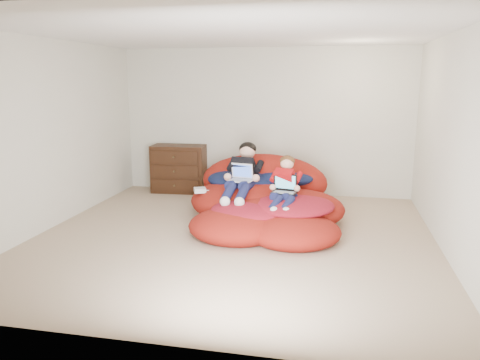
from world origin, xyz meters
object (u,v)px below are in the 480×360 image
Objects in this scene: older_boy at (243,172)px; laptop_black at (285,188)px; laptop_white at (241,176)px; younger_boy at (285,183)px; beanbag_pile at (264,201)px; dresser at (179,169)px.

older_boy is 3.52× the size of laptop_black.
laptop_white reaches higher than laptop_black.
laptop_white is at bearing -90.00° from older_boy.
beanbag_pile is at bearing 139.70° from younger_boy.
beanbag_pile is 0.55m from younger_boy.
laptop_black is at bearing -30.40° from older_boy.
older_boy is at bearing -42.86° from dresser.
older_boy reaches higher than beanbag_pile.
laptop_black is (2.07, -1.70, 0.14)m from dresser.
dresser is 0.76× the size of older_boy.
beanbag_pile reaches higher than laptop_white.
beanbag_pile reaches higher than laptop_black.
laptop_white is at bearing 162.94° from younger_boy.
younger_boy is 0.67m from laptop_white.
younger_boy is 2.55× the size of laptop_black.
younger_boy is at bearing -38.59° from dresser.
dresser is at bearing 134.48° from laptop_white.
younger_boy reaches higher than laptop_white.
beanbag_pile is 0.52m from older_boy.
dresser reaches higher than laptop_black.
dresser is 2.65m from younger_boy.
laptop_white is at bearing -45.52° from dresser.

